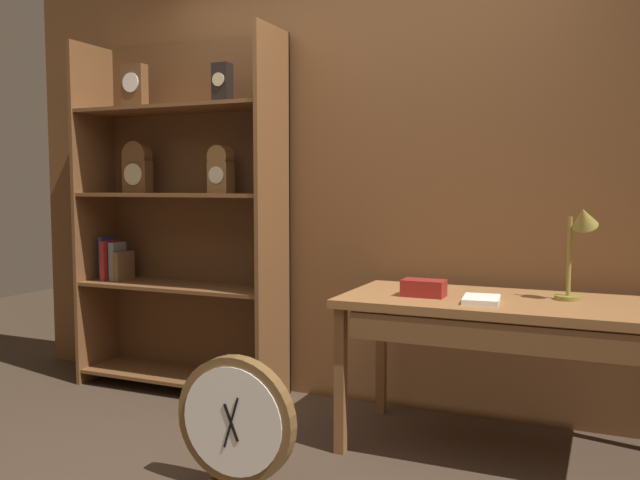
# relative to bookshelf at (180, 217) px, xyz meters

# --- Properties ---
(back_wood_panel) EXTENTS (4.80, 0.05, 2.60)m
(back_wood_panel) POSITION_rel_bookshelf_xyz_m (1.14, 0.21, 0.23)
(back_wood_panel) COLOR brown
(back_wood_panel) RESTS_ON ground
(bookshelf) EXTENTS (1.33, 0.40, 2.17)m
(bookshelf) POSITION_rel_bookshelf_xyz_m (0.00, 0.00, 0.00)
(bookshelf) COLOR brown
(bookshelf) RESTS_ON ground
(workbench) EXTENTS (1.50, 0.71, 0.74)m
(workbench) POSITION_rel_bookshelf_xyz_m (2.01, -0.30, -0.41)
(workbench) COLOR brown
(workbench) RESTS_ON ground
(desk_lamp) EXTENTS (0.19, 0.19, 0.45)m
(desk_lamp) POSITION_rel_bookshelf_xyz_m (2.33, -0.20, -0.03)
(desk_lamp) COLOR olive
(desk_lamp) RESTS_ON workbench
(toolbox_small) EXTENTS (0.20, 0.12, 0.08)m
(toolbox_small) POSITION_rel_bookshelf_xyz_m (1.65, -0.34, -0.29)
(toolbox_small) COLOR maroon
(toolbox_small) RESTS_ON workbench
(open_repair_manual) EXTENTS (0.18, 0.24, 0.02)m
(open_repair_manual) POSITION_rel_bookshelf_xyz_m (1.93, -0.40, -0.32)
(open_repair_manual) COLOR silver
(open_repair_manual) RESTS_ON workbench
(round_clock_large) EXTENTS (0.53, 0.11, 0.57)m
(round_clock_large) POSITION_rel_bookshelf_xyz_m (1.07, -1.12, -0.78)
(round_clock_large) COLOR brown
(round_clock_large) RESTS_ON ground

